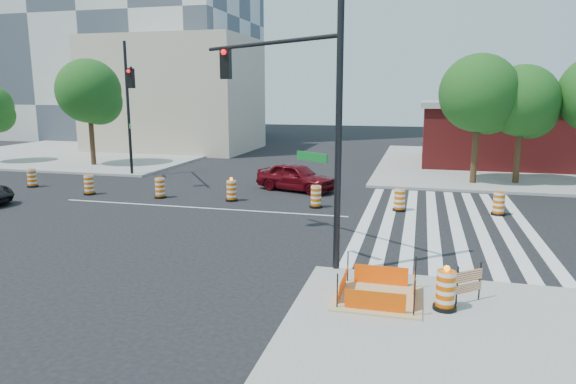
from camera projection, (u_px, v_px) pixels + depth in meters
ground at (198, 208)px, 23.82m from camera, size 120.00×120.00×0.00m
sidewalk_ne at (538, 166)px, 36.47m from camera, size 22.00×22.00×0.15m
sidewalk_nw at (95, 152)px, 45.34m from camera, size 22.00×22.00×0.15m
crosswalk_east at (444, 222)px, 21.12m from camera, size 6.75×13.50×0.01m
lane_centerline at (198, 208)px, 23.82m from camera, size 14.00×0.12×0.01m
excavation_pit at (378, 296)px, 13.01m from camera, size 2.20×2.20×0.90m
brick_storefront at (541, 135)px, 36.03m from camera, size 16.50×8.50×4.60m
beige_midrise at (176, 95)px, 46.71m from camera, size 14.00×10.00×10.00m
red_coupe at (296, 177)px, 27.82m from camera, size 4.76×3.06×1.51m
signal_pole_se at (296, 93)px, 15.61m from camera, size 5.49×3.75×8.61m
signal_pole_nw at (129, 96)px, 30.26m from camera, size 3.58×5.21×8.19m
pit_drum at (445, 291)px, 12.29m from camera, size 0.56×0.56×1.11m
barricade at (469, 281)px, 12.70m from camera, size 0.67×0.57×0.98m
tree_north_b at (90, 95)px, 35.91m from camera, size 4.45×4.45×7.56m
tree_north_c at (479, 98)px, 28.63m from camera, size 4.35×4.35×7.40m
tree_north_d at (523, 105)px, 28.70m from camera, size 4.01×4.00×6.80m
median_drum_0 at (32, 179)px, 28.89m from camera, size 0.60×0.60×1.02m
median_drum_1 at (89, 186)px, 26.79m from camera, size 0.60×0.60×1.02m
median_drum_2 at (160, 189)px, 25.94m from camera, size 0.60×0.60×1.02m
median_drum_3 at (231, 191)px, 25.22m from camera, size 0.60×0.60×1.18m
median_drum_4 at (316, 197)px, 23.78m from camera, size 0.60×0.60×1.02m
median_drum_5 at (400, 200)px, 23.11m from camera, size 0.60×0.60×1.02m
median_drum_6 at (499, 204)px, 22.30m from camera, size 0.60×0.60×1.02m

